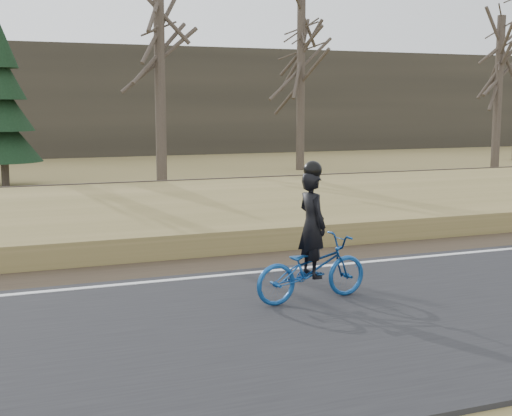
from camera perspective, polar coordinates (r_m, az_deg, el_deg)
name	(u,v)px	position (r m, az deg, el deg)	size (l,w,h in m)	color
ground	(444,261)	(13.49, 14.79, -4.13)	(120.00, 120.00, 0.00)	olive
edge_line	(437,255)	(13.63, 14.31, -3.70)	(120.00, 0.12, 0.01)	silver
shoulder	(407,248)	(14.44, 11.99, -3.13)	(120.00, 1.60, 0.04)	#473A2B
embankment	(336,216)	(16.95, 6.44, -0.63)	(120.00, 5.00, 0.44)	olive
ballast	(274,196)	(20.35, 1.45, 0.93)	(120.00, 3.00, 0.45)	slate
railroad	(274,186)	(20.31, 1.45, 1.78)	(120.00, 2.40, 0.29)	black
treeline_backdrop	(123,101)	(41.35, -10.59, 8.41)	(120.00, 4.00, 6.00)	#383328
cyclist	(312,257)	(10.16, 4.48, -3.97)	(1.82, 0.80, 2.00)	navy
bare_tree_near_left	(160,79)	(24.16, -7.69, 10.21)	(0.36, 0.36, 7.33)	#4B4037
bare_tree_center	(301,77)	(31.03, 3.61, 10.40)	(0.36, 0.36, 7.95)	#4B4037
bare_tree_right	(498,94)	(31.98, 18.80, 8.60)	(0.36, 0.36, 6.48)	#4B4037
conifer	(2,108)	(26.03, -19.67, 7.57)	(2.60, 2.60, 5.74)	#4B4037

